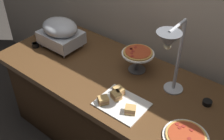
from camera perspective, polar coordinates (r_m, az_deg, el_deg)
ground_plane at (r=2.68m, az=-0.49°, el=-13.67°), size 8.00×8.00×0.00m
back_wall at (r=2.28m, az=7.51°, el=14.15°), size 4.40×0.04×2.40m
buffet_table at (r=2.40m, az=-0.54°, el=-7.85°), size 1.90×0.84×0.76m
chafing_dish at (r=2.44m, az=-10.70°, el=7.78°), size 0.35×0.28×0.27m
heat_lamp at (r=1.68m, az=12.03°, el=4.82°), size 0.15×0.34×0.57m
pizza_plate_front at (r=1.75m, az=15.12°, el=-13.18°), size 0.28×0.28×0.03m
pizza_plate_center at (r=2.11m, az=5.39°, el=3.18°), size 0.25×0.25×0.18m
sandwich_platter at (r=1.88m, az=1.58°, el=-6.57°), size 0.33×0.27×0.06m
sauce_cup_near at (r=2.55m, az=-15.64°, el=5.05°), size 0.06×0.06×0.04m
sauce_cup_far at (r=1.99m, az=19.23°, el=-6.39°), size 0.07×0.07×0.03m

